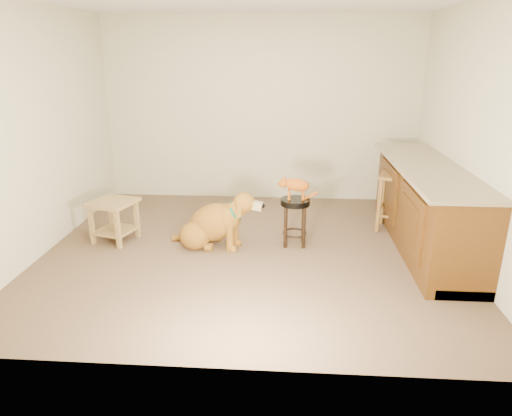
# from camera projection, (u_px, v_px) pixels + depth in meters

# --- Properties ---
(floor) EXTENTS (4.50, 4.00, 0.01)m
(floor) POSITION_uv_depth(u_px,v_px,m) (250.00, 251.00, 5.08)
(floor) COLOR brown
(floor) RESTS_ON ground
(room_shell) EXTENTS (4.54, 4.04, 2.62)m
(room_shell) POSITION_uv_depth(u_px,v_px,m) (249.00, 97.00, 4.53)
(room_shell) COLOR beige
(room_shell) RESTS_ON ground
(cabinet_run) EXTENTS (0.70, 2.56, 0.94)m
(cabinet_run) POSITION_uv_depth(u_px,v_px,m) (425.00, 209.00, 5.09)
(cabinet_run) COLOR #4D2C0D
(cabinet_run) RESTS_ON ground
(padded_stool) EXTENTS (0.33, 0.33, 0.55)m
(padded_stool) POSITION_uv_depth(u_px,v_px,m) (295.00, 212.00, 5.13)
(padded_stool) COLOR black
(padded_stool) RESTS_ON ground
(wood_stool) EXTENTS (0.49, 0.49, 0.70)m
(wood_stool) POSITION_uv_depth(u_px,v_px,m) (394.00, 201.00, 5.58)
(wood_stool) COLOR brown
(wood_stool) RESTS_ON ground
(side_table) EXTENTS (0.58, 0.58, 0.49)m
(side_table) POSITION_uv_depth(u_px,v_px,m) (114.00, 215.00, 5.27)
(side_table) COLOR olive
(side_table) RESTS_ON ground
(golden_retriever) EXTENTS (1.10, 0.61, 0.71)m
(golden_retriever) POSITION_uv_depth(u_px,v_px,m) (214.00, 224.00, 5.13)
(golden_retriever) COLOR brown
(golden_retriever) RESTS_ON ground
(tabby_kitten) EXTENTS (0.47, 0.17, 0.29)m
(tabby_kitten) POSITION_uv_depth(u_px,v_px,m) (295.00, 185.00, 5.03)
(tabby_kitten) COLOR #9B490F
(tabby_kitten) RESTS_ON padded_stool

